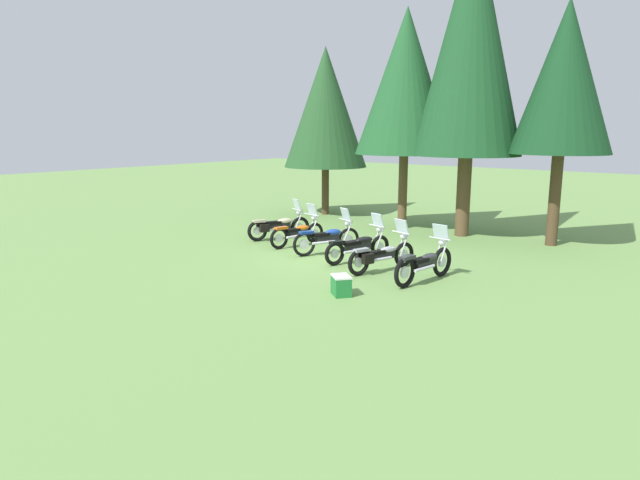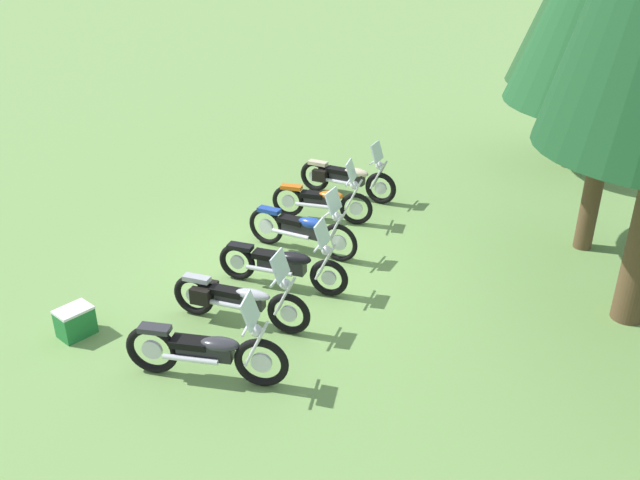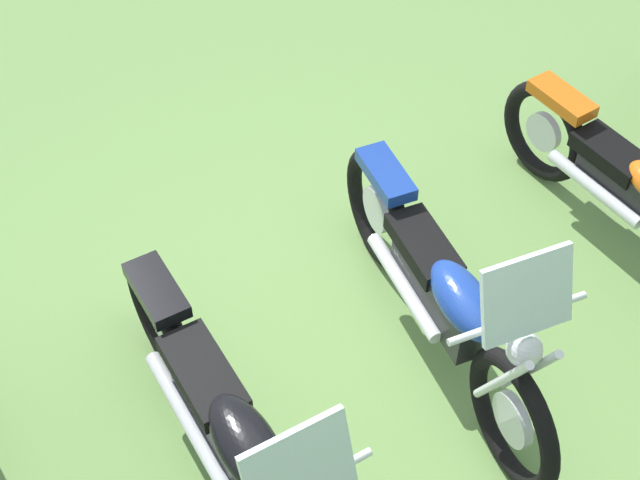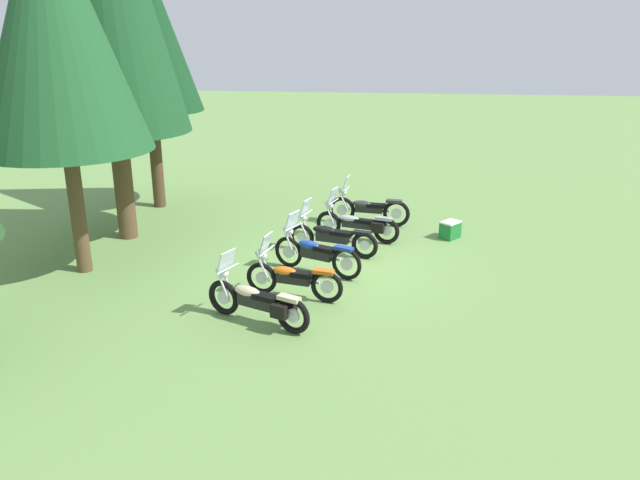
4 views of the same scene
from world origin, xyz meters
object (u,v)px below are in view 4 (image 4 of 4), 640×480
motorcycle_0 (258,301)px  motorcycle_2 (315,253)px  motorcycle_4 (358,224)px  motorcycle_5 (368,208)px  pine_tree_3 (145,29)px  motorcycle_1 (292,277)px  picnic_cooler (450,230)px  pine_tree_1 (53,24)px  motorcycle_3 (331,236)px

motorcycle_0 → motorcycle_2: motorcycle_2 is taller
motorcycle_4 → motorcycle_5: bearing=-81.8°
motorcycle_5 → pine_tree_3: bearing=-2.2°
motorcycle_1 → motorcycle_5: size_ratio=0.91×
motorcycle_1 → picnic_cooler: motorcycle_1 is taller
motorcycle_4 → pine_tree_1: 8.52m
picnic_cooler → motorcycle_4: bearing=101.0°
motorcycle_1 → motorcycle_5: bearing=-91.7°
motorcycle_5 → picnic_cooler: (-0.94, -2.26, -0.24)m
motorcycle_2 → motorcycle_4: (2.46, -0.81, -0.04)m
pine_tree_1 → pine_tree_3: 5.54m
motorcycle_2 → motorcycle_5: bearing=-81.2°
motorcycle_3 → motorcycle_0: bearing=92.4°
motorcycle_5 → pine_tree_3: 8.30m
motorcycle_1 → pine_tree_1: (0.90, 5.08, 5.02)m
pine_tree_1 → motorcycle_4: bearing=-64.0°
pine_tree_1 → pine_tree_3: (5.53, 0.27, -0.13)m
motorcycle_3 → motorcycle_1: bearing=95.2°
motorcycle_1 → motorcycle_4: size_ratio=0.94×
motorcycle_1 → pine_tree_1: 7.19m
motorcycle_4 → pine_tree_3: (2.51, 6.45, 4.89)m
motorcycle_2 → motorcycle_5: size_ratio=0.92×
motorcycle_3 → motorcycle_5: motorcycle_5 is taller
motorcycle_1 → pine_tree_3: size_ratio=0.28×
motorcycle_1 → motorcycle_5: 5.48m
motorcycle_3 → motorcycle_5: size_ratio=0.99×
motorcycle_3 → motorcycle_5: (2.55, -0.77, 0.02)m
motorcycle_4 → picnic_cooler: size_ratio=3.51×
motorcycle_5 → motorcycle_1: bearing=83.6°
picnic_cooler → motorcycle_1: bearing=141.1°
motorcycle_5 → pine_tree_1: pine_tree_1 is taller
motorcycle_2 → pine_tree_3: size_ratio=0.28×
motorcycle_2 → pine_tree_3: pine_tree_3 is taller
motorcycle_0 → motorcycle_3: (4.07, -0.95, -0.01)m
pine_tree_1 → motorcycle_0: bearing=-115.3°
motorcycle_2 → motorcycle_3: 1.34m
pine_tree_3 → picnic_cooler: 10.46m
motorcycle_2 → picnic_cooler: size_ratio=3.31×
picnic_cooler → pine_tree_1: bearing=112.0°
motorcycle_0 → motorcycle_3: 4.18m
motorcycle_1 → pine_tree_3: bearing=-38.4°
motorcycle_1 → motorcycle_2: motorcycle_2 is taller
pine_tree_1 → motorcycle_3: bearing=-71.5°
motorcycle_3 → motorcycle_4: size_ratio=1.02×
motorcycle_1 → pine_tree_1: pine_tree_1 is taller
motorcycle_0 → pine_tree_1: bearing=-2.3°
motorcycle_1 → motorcycle_4: 4.07m
motorcycle_1 → motorcycle_0: bearing=83.0°
picnic_cooler → motorcycle_3: bearing=118.0°
pine_tree_3 → motorcycle_5: bearing=-99.4°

